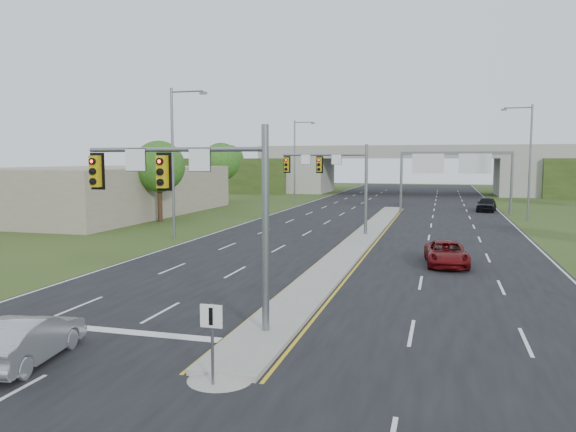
% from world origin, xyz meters
% --- Properties ---
extents(ground, '(240.00, 240.00, 0.00)m').
position_xyz_m(ground, '(0.00, 0.00, 0.00)').
color(ground, '#2C4117').
rests_on(ground, ground).
extents(road, '(24.00, 160.00, 0.02)m').
position_xyz_m(road, '(0.00, 35.00, 0.01)').
color(road, black).
rests_on(road, ground).
extents(median, '(2.00, 54.00, 0.16)m').
position_xyz_m(median, '(0.00, 23.00, 0.10)').
color(median, gray).
rests_on(median, road).
extents(median_nose, '(2.00, 2.00, 0.16)m').
position_xyz_m(median_nose, '(0.00, -4.00, 0.10)').
color(median_nose, gray).
rests_on(median_nose, road).
extents(lane_markings, '(23.72, 160.00, 0.01)m').
position_xyz_m(lane_markings, '(-0.60, 28.91, 0.02)').
color(lane_markings, gold).
rests_on(lane_markings, road).
extents(signal_mast_near, '(6.62, 0.60, 7.00)m').
position_xyz_m(signal_mast_near, '(-2.26, -0.07, 4.73)').
color(signal_mast_near, slate).
rests_on(signal_mast_near, ground).
extents(signal_mast_far, '(6.62, 0.60, 7.00)m').
position_xyz_m(signal_mast_far, '(-2.26, 24.93, 4.73)').
color(signal_mast_far, slate).
rests_on(signal_mast_far, ground).
extents(keep_right_sign, '(0.60, 0.13, 2.20)m').
position_xyz_m(keep_right_sign, '(0.00, -4.53, 1.52)').
color(keep_right_sign, slate).
rests_on(keep_right_sign, ground).
extents(sign_gantry, '(11.58, 0.44, 6.67)m').
position_xyz_m(sign_gantry, '(6.68, 44.92, 5.24)').
color(sign_gantry, slate).
rests_on(sign_gantry, ground).
extents(overpass, '(80.00, 14.00, 8.10)m').
position_xyz_m(overpass, '(0.00, 80.00, 3.55)').
color(overpass, gray).
rests_on(overpass, ground).
extents(lightpole_l_mid, '(2.85, 0.25, 11.00)m').
position_xyz_m(lightpole_l_mid, '(-13.30, 20.00, 6.10)').
color(lightpole_l_mid, slate).
rests_on(lightpole_l_mid, ground).
extents(lightpole_l_far, '(2.85, 0.25, 11.00)m').
position_xyz_m(lightpole_l_far, '(-13.30, 55.00, 6.10)').
color(lightpole_l_far, slate).
rests_on(lightpole_l_far, ground).
extents(lightpole_r_far, '(2.85, 0.25, 11.00)m').
position_xyz_m(lightpole_r_far, '(13.30, 40.00, 6.10)').
color(lightpole_r_far, slate).
rests_on(lightpole_r_far, ground).
extents(tree_l_near, '(4.80, 4.80, 7.60)m').
position_xyz_m(tree_l_near, '(-20.00, 30.00, 5.18)').
color(tree_l_near, '#382316').
rests_on(tree_l_near, ground).
extents(tree_l_mid, '(5.20, 5.20, 8.12)m').
position_xyz_m(tree_l_mid, '(-24.00, 55.00, 5.51)').
color(tree_l_mid, '#382316').
rests_on(tree_l_mid, ground).
extents(tree_back_a, '(6.00, 6.00, 8.85)m').
position_xyz_m(tree_back_a, '(-38.00, 94.00, 5.84)').
color(tree_back_a, '#382316').
rests_on(tree_back_a, ground).
extents(tree_back_b, '(5.60, 5.60, 8.32)m').
position_xyz_m(tree_back_b, '(-24.00, 94.00, 5.51)').
color(tree_back_b, '#382316').
rests_on(tree_back_b, ground).
extents(tree_back_c, '(5.60, 5.60, 8.32)m').
position_xyz_m(tree_back_c, '(24.00, 94.00, 5.51)').
color(tree_back_c, '#382316').
rests_on(tree_back_c, ground).
extents(commercial_building, '(18.00, 30.00, 5.00)m').
position_xyz_m(commercial_building, '(-30.00, 35.00, 2.50)').
color(commercial_building, gray).
rests_on(commercial_building, ground).
extents(car_silver, '(2.05, 4.35, 1.38)m').
position_xyz_m(car_silver, '(-5.83, -4.27, 0.71)').
color(car_silver, '#97999E').
rests_on(car_silver, road).
extents(car_far_a, '(2.58, 4.92, 1.32)m').
position_xyz_m(car_far_a, '(5.89, 14.42, 0.68)').
color(car_far_a, '#5B090B').
rests_on(car_far_a, road).
extents(car_far_c, '(2.63, 4.99, 1.62)m').
position_xyz_m(car_far_c, '(10.40, 49.12, 0.83)').
color(car_far_c, black).
rests_on(car_far_c, road).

